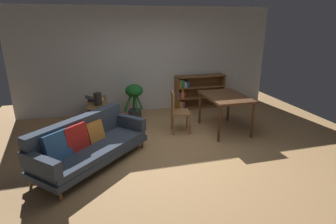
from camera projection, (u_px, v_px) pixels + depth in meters
ground_plane at (178, 151)px, 5.17m from camera, size 8.16×8.16×0.00m
back_wall_panel at (149, 60)px, 7.21m from camera, size 6.80×0.10×2.70m
fabric_couch at (87, 143)px, 4.60m from camera, size 2.04×2.01×0.79m
media_console at (98, 114)px, 6.35m from camera, size 0.44×1.13×0.57m
open_laptop at (95, 99)px, 6.42m from camera, size 0.42×0.30×0.10m
desk_speaker at (98, 99)px, 6.01m from camera, size 0.17×0.17×0.27m
potted_floor_plant at (134, 97)px, 6.74m from camera, size 0.51×0.44×0.87m
dining_table at (225, 100)px, 5.94m from camera, size 0.85×1.17×0.80m
dining_chair_near at (177, 110)px, 5.91m from camera, size 0.45×0.46×0.92m
bookshelf at (196, 91)px, 7.64m from camera, size 1.39×0.33×0.92m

